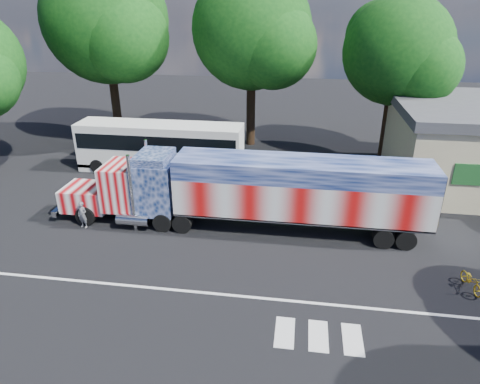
# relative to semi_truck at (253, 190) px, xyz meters

# --- Properties ---
(ground) EXTENTS (100.00, 100.00, 0.00)m
(ground) POSITION_rel_semi_truck_xyz_m (-0.71, -2.81, -2.13)
(ground) COLOR black
(lane_markings) EXTENTS (30.00, 2.67, 0.01)m
(lane_markings) POSITION_rel_semi_truck_xyz_m (1.00, -6.58, -2.13)
(lane_markings) COLOR silver
(lane_markings) RESTS_ON ground
(semi_truck) EXTENTS (19.45, 3.07, 4.15)m
(semi_truck) POSITION_rel_semi_truck_xyz_m (0.00, 0.00, 0.00)
(semi_truck) COLOR black
(semi_truck) RESTS_ON ground
(coach_bus) EXTENTS (11.36, 2.64, 3.31)m
(coach_bus) POSITION_rel_semi_truck_xyz_m (-7.33, 7.33, -0.42)
(coach_bus) COLOR white
(coach_bus) RESTS_ON ground
(woman) EXTENTS (0.60, 0.46, 1.46)m
(woman) POSITION_rel_semi_truck_xyz_m (-8.81, -1.31, -1.41)
(woman) COLOR slate
(woman) RESTS_ON ground
(bicycle) EXTENTS (0.83, 1.61, 0.81)m
(bicycle) POSITION_rel_semi_truck_xyz_m (9.57, -3.91, -1.73)
(bicycle) COLOR gold
(bicycle) RESTS_ON ground
(tree_n_mid) EXTENTS (9.36, 8.91, 13.39)m
(tree_n_mid) POSITION_rel_semi_truck_xyz_m (-1.76, 14.04, 6.74)
(tree_n_mid) COLOR black
(tree_n_mid) RESTS_ON ground
(tree_nw_a) EXTENTS (10.08, 9.60, 14.31)m
(tree_nw_a) POSITION_rel_semi_truck_xyz_m (-13.04, 13.76, 7.32)
(tree_nw_a) COLOR black
(tree_nw_a) RESTS_ON ground
(tree_ne_a) EXTENTS (7.79, 7.42, 11.47)m
(tree_ne_a) POSITION_rel_semi_truck_xyz_m (8.55, 12.22, 5.56)
(tree_ne_a) COLOR black
(tree_ne_a) RESTS_ON ground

